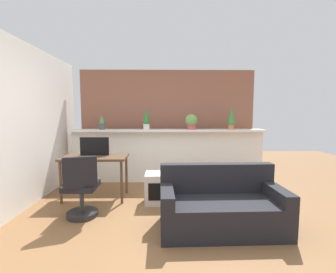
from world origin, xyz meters
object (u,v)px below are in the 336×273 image
Objects in this scene: potted_plant_0 at (102,123)px; desk at (95,161)px; tv_monitor at (95,146)px; office_chair at (81,191)px; couch at (221,207)px; side_cube_shelf at (157,188)px; potted_plant_2 at (191,121)px; potted_plant_3 at (231,119)px; potted_plant_1 at (146,119)px.

potted_plant_0 is 1.17m from desk.
tv_monitor is (0.10, -0.91, -0.38)m from potted_plant_0.
office_chair is 1.94m from couch.
side_cube_shelf is at bearing -11.83° from desk.
potted_plant_0 is 0.99m from tv_monitor.
potted_plant_2 is 0.65× the size of tv_monitor.
potted_plant_3 reaches higher than potted_plant_0.
couch is at bearing -46.25° from side_cube_shelf.
desk is at bearing -151.33° from potted_plant_2.
couch is (1.96, -1.19, -0.63)m from tv_monitor.
desk is 0.83m from office_chair.
tv_monitor is at bearing 148.69° from couch.
potted_plant_3 is at bearing 37.83° from side_cube_shelf.
potted_plant_1 reaches higher than potted_plant_0.
desk is (-1.79, -0.98, -0.65)m from potted_plant_2.
tv_monitor reaches higher than desk.
potted_plant_1 is 0.53× the size of office_chair.
side_cube_shelf is at bearing -77.59° from potted_plant_1.
office_chair is 1.82× the size of side_cube_shelf.
potted_plant_3 is 0.56× the size of office_chair.
tv_monitor is 1.33m from side_cube_shelf.
potted_plant_0 is at bearing 96.44° from tv_monitor.
desk is 2.19× the size of tv_monitor.
tv_monitor is (-1.81, -0.90, -0.41)m from potted_plant_2.
tv_monitor is (-0.02, 0.08, 0.25)m from desk.
potted_plant_3 is at bearing 18.66° from tv_monitor.
desk is (-2.65, -0.98, -0.71)m from potted_plant_3.
side_cube_shelf is (1.06, 0.56, -0.14)m from office_chair.
potted_plant_2 reaches higher than tv_monitor.
tv_monitor is 0.32× the size of couch.
couch is at bearing -9.71° from office_chair.
potted_plant_2 is at bearing -0.00° from potted_plant_1.
office_chair reaches higher than side_cube_shelf.
couch is (0.15, -2.09, -1.04)m from potted_plant_2.
potted_plant_0 is 0.95m from potted_plant_1.
potted_plant_3 reaches higher than desk.
tv_monitor is (-2.67, -0.90, -0.47)m from potted_plant_3.
office_chair is at bearing -134.95° from potted_plant_2.
tv_monitor is at bearing -83.56° from potted_plant_0.
potted_plant_3 is at bearing -0.09° from potted_plant_0.
side_cube_shelf is at bearing 133.75° from couch.
potted_plant_3 reaches higher than potted_plant_1.
office_chair reaches higher than desk.
potted_plant_3 is at bearing 20.35° from desk.
potted_plant_2 is at bearing 28.67° from desk.
couch is at bearing -45.51° from potted_plant_0.
potted_plant_0 is at bearing 179.72° from potted_plant_2.
potted_plant_1 is 1.82m from potted_plant_3.
side_cube_shelf is at bearing 27.68° from office_chair.
potted_plant_0 is at bearing 134.49° from couch.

